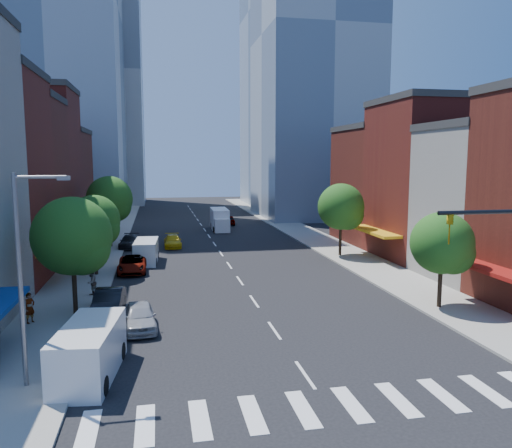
{
  "coord_description": "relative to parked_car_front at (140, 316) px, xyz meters",
  "views": [
    {
      "loc": [
        -6.36,
        -20.62,
        9.64
      ],
      "look_at": [
        0.67,
        14.74,
        5.0
      ],
      "focal_mm": 35.0,
      "sensor_mm": 36.0,
      "label": 1
    }
  ],
  "objects": [
    {
      "name": "parked_car_second",
      "position": [
        -2.0,
        3.09,
        0.05
      ],
      "size": [
        1.9,
        4.89,
        1.59
      ],
      "primitive_type": "imported",
      "rotation": [
        0.0,
        0.0,
        -0.05
      ],
      "color": "black",
      "rests_on": "ground"
    },
    {
      "name": "parked_car_rear",
      "position": [
        -2.0,
        27.58,
        -0.05
      ],
      "size": [
        2.26,
        4.88,
        1.38
      ],
      "primitive_type": "imported",
      "rotation": [
        0.0,
        0.0,
        -0.07
      ],
      "color": "black",
      "rests_on": "ground"
    },
    {
      "name": "cargo_van_far",
      "position": [
        -0.01,
        18.93,
        0.32
      ],
      "size": [
        2.31,
        5.17,
        2.16
      ],
      "rotation": [
        0.0,
        0.0,
        -0.06
      ],
      "color": "silver",
      "rests_on": "ground"
    },
    {
      "name": "tower_far_e",
      "position": [
        31.5,
        77.23,
        39.26
      ],
      "size": [
        22.0,
        22.0,
        80.0
      ],
      "primitive_type": "cube",
      "color": "#8C99A8",
      "rests_on": "ground"
    },
    {
      "name": "bldg_right_3",
      "position": [
        28.5,
        26.23,
        5.76
      ],
      "size": [
        12.0,
        10.0,
        13.0
      ],
      "primitive_type": "cube",
      "color": "#581E16",
      "rests_on": "ground"
    },
    {
      "name": "crosswalk",
      "position": [
        7.5,
        -10.77,
        -0.74
      ],
      "size": [
        19.0,
        3.0,
        0.01
      ],
      "primitive_type": "cube",
      "color": "silver",
      "rests_on": "ground"
    },
    {
      "name": "sidewalk_right",
      "position": [
        20.0,
        32.23,
        -0.67
      ],
      "size": [
        5.0,
        120.0,
        0.15
      ],
      "primitive_type": "cube",
      "color": "gray",
      "rests_on": "ground"
    },
    {
      "name": "box_truck",
      "position": [
        9.58,
        39.68,
        0.63
      ],
      "size": [
        2.4,
        7.27,
        2.9
      ],
      "rotation": [
        0.0,
        0.0,
        -0.03
      ],
      "color": "white",
      "rests_on": "ground"
    },
    {
      "name": "tree_right_near",
      "position": [
        19.15,
        0.16,
        3.44
      ],
      "size": [
        4.0,
        4.0,
        6.2
      ],
      "color": "black",
      "rests_on": "sidewalk_right"
    },
    {
      "name": "bldg_left_4",
      "position": [
        -13.5,
        29.73,
        7.76
      ],
      "size": [
        12.0,
        9.0,
        17.0
      ],
      "primitive_type": "cube",
      "color": "maroon",
      "rests_on": "ground"
    },
    {
      "name": "bldg_right_2",
      "position": [
        28.5,
        16.23,
        6.76
      ],
      "size": [
        12.0,
        10.0,
        15.0
      ],
      "primitive_type": "cube",
      "color": "maroon",
      "rests_on": "ground"
    },
    {
      "name": "sidewalk_left",
      "position": [
        -5.0,
        32.23,
        -0.67
      ],
      "size": [
        5.0,
        120.0,
        0.15
      ],
      "primitive_type": "cube",
      "color": "gray",
      "rests_on": "ground"
    },
    {
      "name": "bldg_right_1",
      "position": [
        28.5,
        7.23,
        5.26
      ],
      "size": [
        12.0,
        8.0,
        12.0
      ],
      "primitive_type": "cube",
      "color": "beige",
      "rests_on": "ground"
    },
    {
      "name": "tree_left_near",
      "position": [
        -3.85,
        3.16,
        4.12
      ],
      "size": [
        4.8,
        4.8,
        7.3
      ],
      "color": "black",
      "rests_on": "sidewalk_left"
    },
    {
      "name": "ground",
      "position": [
        7.5,
        -7.77,
        -0.74
      ],
      "size": [
        220.0,
        220.0,
        0.0
      ],
      "primitive_type": "plane",
      "color": "black",
      "rests_on": "ground"
    },
    {
      "name": "pedestrian_near",
      "position": [
        -6.33,
        1.92,
        0.32
      ],
      "size": [
        0.74,
        0.79,
        1.82
      ],
      "primitive_type": "imported",
      "rotation": [
        0.0,
        0.0,
        0.96
      ],
      "color": "#999999",
      "rests_on": "sidewalk_left"
    },
    {
      "name": "cargo_van_near",
      "position": [
        -2.02,
        -6.18,
        0.43
      ],
      "size": [
        2.89,
        5.82,
        2.38
      ],
      "rotation": [
        0.0,
        0.0,
        -0.12
      ],
      "color": "silver",
      "rests_on": "ground"
    },
    {
      "name": "tree_right_far",
      "position": [
        19.15,
        18.16,
        4.12
      ],
      "size": [
        4.6,
        4.6,
        7.2
      ],
      "color": "black",
      "rests_on": "sidewalk_right"
    },
    {
      "name": "traffic_car_far",
      "position": [
        11.63,
        45.07,
        -0.05
      ],
      "size": [
        1.96,
        4.21,
        1.4
      ],
      "primitive_type": "imported",
      "rotation": [
        0.0,
        0.0,
        3.07
      ],
      "color": "#999999",
      "rests_on": "ground"
    },
    {
      "name": "tree_left_far",
      "position": [
        -3.85,
        28.16,
        4.46
      ],
      "size": [
        5.0,
        5.0,
        7.75
      ],
      "color": "black",
      "rests_on": "sidewalk_left"
    },
    {
      "name": "streetlight",
      "position": [
        -4.31,
        -6.77,
        4.53
      ],
      "size": [
        2.25,
        0.25,
        9.0
      ],
      "color": "slate",
      "rests_on": "sidewalk_left"
    },
    {
      "name": "taxi",
      "position": [
        2.72,
        27.15,
        -0.08
      ],
      "size": [
        1.88,
        4.6,
        1.34
      ],
      "primitive_type": "imported",
      "rotation": [
        0.0,
        0.0,
        -0.0
      ],
      "color": "gold",
      "rests_on": "ground"
    },
    {
      "name": "pedestrian_far",
      "position": [
        -3.58,
        7.74,
        0.27
      ],
      "size": [
        0.98,
        1.06,
        1.73
      ],
      "primitive_type": "imported",
      "rotation": [
        0.0,
        0.0,
        -2.08
      ],
      "color": "#999999",
      "rests_on": "sidewalk_left"
    },
    {
      "name": "bldg_left_5",
      "position": [
        -13.5,
        39.23,
        5.76
      ],
      "size": [
        12.0,
        10.0,
        13.0
      ],
      "primitive_type": "cube",
      "color": "#581E16",
      "rests_on": "ground"
    },
    {
      "name": "parked_car_front",
      "position": [
        0.0,
        0.0,
        0.0
      ],
      "size": [
        2.09,
        4.49,
        1.49
      ],
      "primitive_type": "imported",
      "rotation": [
        0.0,
        0.0,
        0.08
      ],
      "color": "#A4A5A9",
      "rests_on": "ground"
    },
    {
      "name": "traffic_car_oncoming",
      "position": [
        9.84,
        41.24,
        -0.07
      ],
      "size": [
        1.99,
        4.28,
        1.36
      ],
      "primitive_type": "imported",
      "rotation": [
        0.0,
        0.0,
        3.0
      ],
      "color": "black",
      "rests_on": "ground"
    },
    {
      "name": "tree_left_mid",
      "position": [
        -3.85,
        14.16,
        3.78
      ],
      "size": [
        4.2,
        4.2,
        6.65
      ],
      "color": "black",
      "rests_on": "sidewalk_left"
    },
    {
      "name": "tower_ne",
      "position": [
        27.5,
        54.23,
        29.26
      ],
      "size": [
        18.0,
        20.0,
        60.0
      ],
      "primitive_type": "cube",
      "color": "#9EA5AD",
      "rests_on": "ground"
    },
    {
      "name": "tower_nw",
      "position": [
        -14.5,
        62.23,
        34.26
      ],
      "size": [
        20.0,
        22.0,
        70.0
      ],
      "primitive_type": "cube",
      "color": "#8C99A8",
      "rests_on": "ground"
    },
    {
      "name": "tower_far_w",
      "position": [
        -10.5,
        87.23,
        27.26
      ],
      "size": [
        18.0,
        18.0,
        56.0
      ],
      "primitive_type": "cube",
      "color": "#9EA5AD",
      "rests_on": "ground"
    },
    {
      "name": "parked_car_third",
      "position": [
        -1.11,
        15.09,
        -0.04
      ],
      "size": [
        2.35,
        5.09,
        1.41
      ],
      "primitive_type": "imported",
      "rotation": [
        0.0,
        0.0,
        0.0
      ],
      "color": "#999999",
      "rests_on": "ground"
    }
  ]
}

